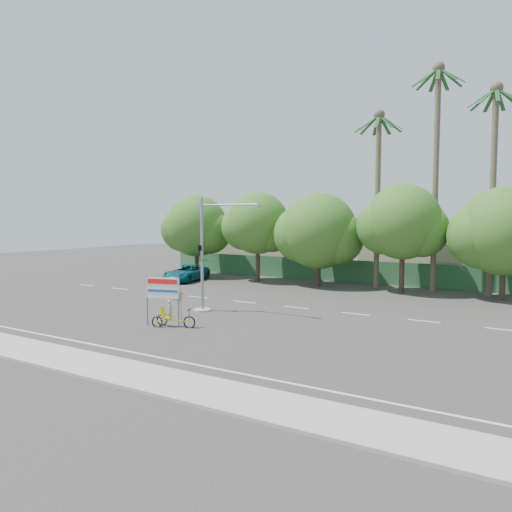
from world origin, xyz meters
The scene contains 16 objects.
ground centered at (0.00, 0.00, 0.00)m, with size 120.00×120.00×0.00m, color #33302D.
sidewalk_near centered at (0.00, -7.50, 0.06)m, with size 50.00×2.40×0.12m, color gray.
fence centered at (0.00, 21.50, 1.00)m, with size 38.00×0.08×2.00m, color #336B3D.
building_left centered at (-10.00, 26.00, 2.00)m, with size 12.00×8.00×4.00m, color beige.
building_right centered at (8.00, 26.00, 1.80)m, with size 14.00×8.00×3.60m, color beige.
tree_far_left centered at (-14.05, 18.00, 4.76)m, with size 7.14×6.00×7.96m.
tree_left centered at (-7.05, 18.00, 5.06)m, with size 6.66×5.60×8.07m.
tree_center centered at (-1.05, 18.00, 4.47)m, with size 7.62×6.40×7.85m.
tree_right centered at (5.95, 18.00, 5.24)m, with size 6.90×5.80×8.36m.
tree_far_right centered at (12.95, 18.00, 4.64)m, with size 7.38×6.20×7.94m.
palm_tall centered at (8.00, 19.50, 10.46)m, with size 3.73×3.79×17.45m.
palm_mid centered at (12.00, 19.50, 9.40)m, with size 3.73×3.79×15.45m.
palm_short centered at (3.50, 19.50, 8.86)m, with size 3.73×3.79×14.45m.
traffic_signal centered at (-2.20, 3.98, 2.92)m, with size 4.72×1.10×7.00m.
trike_billboard centered at (-1.31, -0.56, 1.11)m, with size 2.71×1.09×2.75m.
pickup_truck centered at (-12.52, 14.57, 0.75)m, with size 2.48×5.38×1.49m, color #0E5964.
Camera 1 is at (16.39, -20.39, 5.84)m, focal length 35.00 mm.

